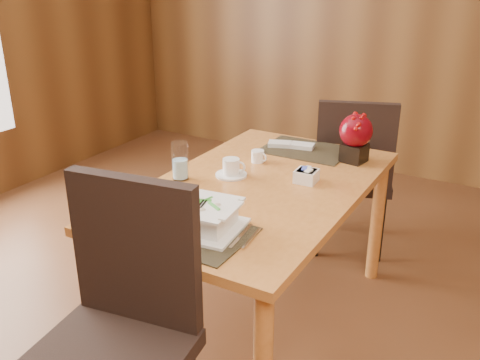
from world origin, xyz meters
The scene contains 14 objects.
back_wall centered at (0.00, 3.00, 1.40)m, with size 5.00×0.02×2.80m, color brown.
dining_table centered at (0.00, 0.60, 0.65)m, with size 0.90×1.50×0.75m.
placemat_near centered at (0.00, 0.05, 0.75)m, with size 0.45×0.33×0.01m, color black.
placemat_far centered at (0.00, 1.15, 0.75)m, with size 0.45×0.33×0.01m, color black.
soup_setting centered at (0.04, 0.10, 0.80)m, with size 0.29×0.29×0.11m.
coffee_cup centered at (-0.16, 0.63, 0.79)m, with size 0.15×0.15×0.09m.
water_glass centered at (-0.35, 0.48, 0.84)m, with size 0.08×0.08×0.18m, color silver.
creamer_jug centered at (-0.14, 0.86, 0.78)m, with size 0.08×0.08×0.06m, color white, non-canonical shape.
sugar_caddy centered at (0.18, 0.74, 0.78)m, with size 0.10×0.10×0.06m, color white.
berry_decor centered at (0.28, 1.11, 0.89)m, with size 0.17×0.17×0.25m.
napkins_far centered at (-0.08, 1.15, 0.77)m, with size 0.25×0.09×0.02m, color silver, non-canonical shape.
bread_plate centered at (-0.33, -0.05, 0.75)m, with size 0.14×0.14×0.01m, color white.
near_chair centered at (-0.02, -0.34, 0.60)m, with size 0.56×0.56×1.06m.
far_chair centered at (0.16, 1.51, 0.56)m, with size 0.59×0.59×0.99m.
Camera 1 is at (1.05, -1.41, 1.70)m, focal length 40.00 mm.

